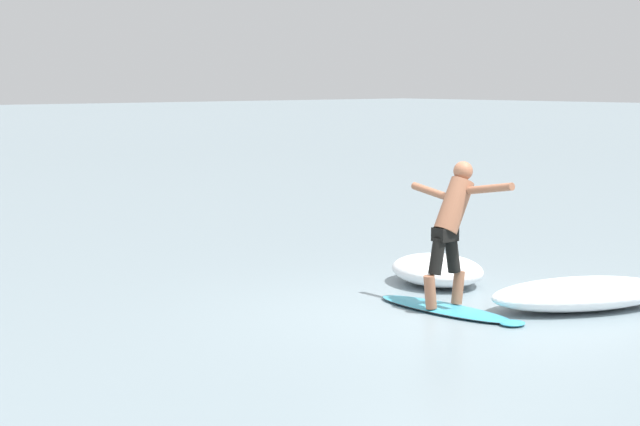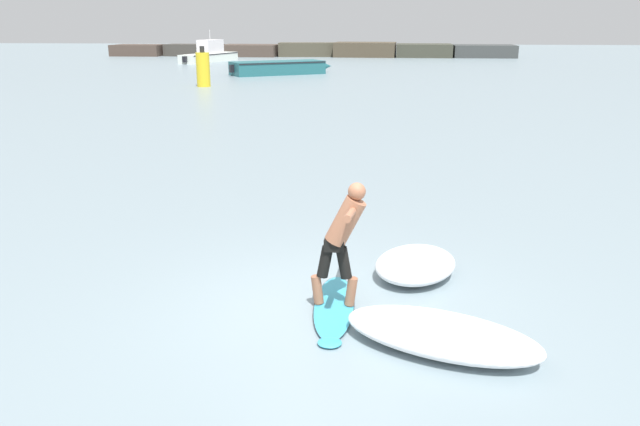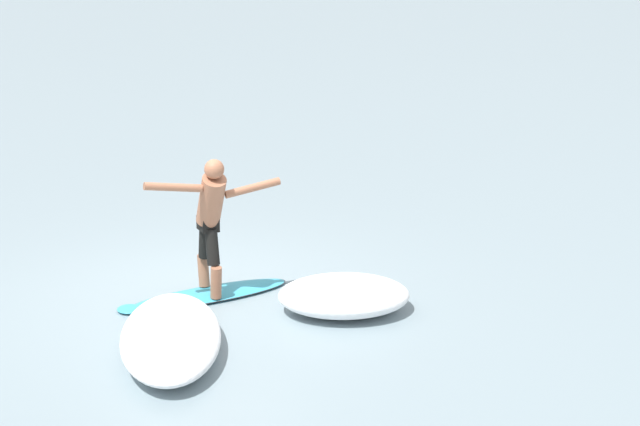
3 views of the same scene
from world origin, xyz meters
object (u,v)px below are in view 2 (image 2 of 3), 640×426
at_px(fishing_boat_near_jetty, 211,54).
at_px(surfboard, 334,307).
at_px(small_boat_offshore, 280,67).
at_px(channel_marker_buoy, 203,69).
at_px(surfer, 343,234).

bearing_deg(fishing_boat_near_jetty, surfboard, -73.90).
xyz_separation_m(small_boat_offshore, channel_marker_buoy, (-3.20, -9.12, 0.50)).
bearing_deg(small_boat_offshore, channel_marker_buoy, -109.33).
bearing_deg(small_boat_offshore, surfboard, -80.57).
xyz_separation_m(fishing_boat_near_jetty, channel_marker_buoy, (5.53, -23.22, 0.32)).
distance_m(surfer, fishing_boat_near_jetty, 54.25).
xyz_separation_m(surfboard, fishing_boat_near_jetty, (-15.04, 52.12, 0.65)).
bearing_deg(surfboard, small_boat_offshore, 99.43).
height_order(fishing_boat_near_jetty, small_boat_offshore, fishing_boat_near_jetty).
bearing_deg(channel_marker_buoy, small_boat_offshore, 70.67).
distance_m(small_boat_offshore, channel_marker_buoy, 9.68).
bearing_deg(channel_marker_buoy, surfboard, -71.78).
bearing_deg(small_boat_offshore, fishing_boat_near_jetty, 121.77).
xyz_separation_m(surfboard, small_boat_offshore, (-6.31, 38.02, 0.47)).
relative_size(surfer, fishing_boat_near_jetty, 0.19).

